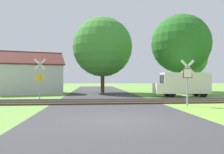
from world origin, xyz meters
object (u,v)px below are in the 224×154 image
object	(u,v)px
tree_far	(188,58)
mail_truck	(183,84)
stop_sign_near	(187,78)
house	(28,78)
tree_right	(181,44)
crossing_sign_far	(40,77)
tree_center	(103,47)

from	to	relation	value
tree_far	mail_truck	xyz separation A→B (m)	(-4.61, -8.85, -3.25)
stop_sign_near	tree_far	bearing A→B (deg)	-116.33
house	tree_right	size ratio (longest dim) A/B	0.97
crossing_sign_far	tree_center	distance (m)	10.90
tree_center	tree_right	size ratio (longest dim) A/B	1.02
stop_sign_near	house	distance (m)	17.95
mail_truck	stop_sign_near	bearing A→B (deg)	162.35
tree_center	house	bearing A→B (deg)	-175.39
crossing_sign_far	tree_center	bearing A→B (deg)	56.95
tree_center	mail_truck	xyz separation A→B (m)	(7.15, -6.33, -4.24)
stop_sign_near	house	size ratio (longest dim) A/B	0.33
stop_sign_near	tree_right	world-z (taller)	tree_right
crossing_sign_far	tree_far	bearing A→B (deg)	31.28
crossing_sign_far	house	distance (m)	8.78
crossing_sign_far	mail_truck	xyz separation A→B (m)	(12.37, 2.52, -0.60)
tree_far	tree_right	distance (m)	5.89
house	tree_center	size ratio (longest dim) A/B	0.96
house	tree_right	world-z (taller)	tree_right
crossing_sign_far	tree_far	xyz separation A→B (m)	(16.97, 11.37, 2.65)
stop_sign_near	mail_truck	xyz separation A→B (m)	(2.60, 6.76, -0.45)
stop_sign_near	mail_truck	distance (m)	7.26
stop_sign_near	mail_truck	size ratio (longest dim) A/B	0.56
crossing_sign_far	tree_right	size ratio (longest dim) A/B	0.36
house	mail_truck	bearing A→B (deg)	-35.84
house	tree_center	bearing A→B (deg)	-11.26
crossing_sign_far	stop_sign_near	bearing A→B (deg)	-25.99
house	mail_truck	xyz separation A→B (m)	(15.56, -5.65, -0.54)
tree_center	tree_right	bearing A→B (deg)	-15.26
stop_sign_near	tree_right	xyz separation A→B (m)	(4.10, 10.73, 3.91)
stop_sign_near	tree_right	size ratio (longest dim) A/B	0.32
house	tree_far	bearing A→B (deg)	-6.88
house	stop_sign_near	bearing A→B (deg)	-59.63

